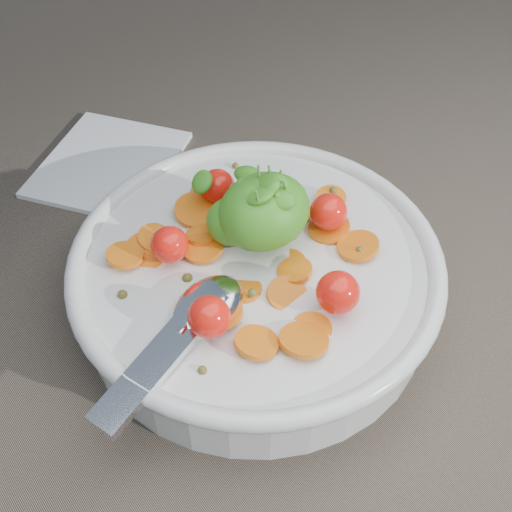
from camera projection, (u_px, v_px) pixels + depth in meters
ground at (264, 322)px, 0.54m from camera, size 6.00×6.00×0.00m
bowl at (256, 276)px, 0.53m from camera, size 0.33×0.30×0.13m
napkin at (109, 164)px, 0.68m from camera, size 0.20×0.19×0.01m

